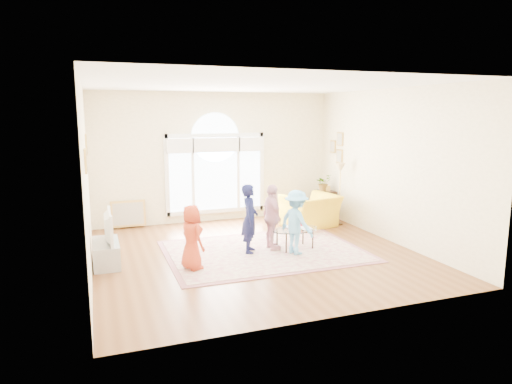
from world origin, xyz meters
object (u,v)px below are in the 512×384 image
object	(u,v)px
armchair	(311,211)
coffee_table	(295,230)
area_rug	(264,251)
tv_console	(106,253)
television	(105,227)

from	to	relation	value
armchair	coffee_table	bearing A→B (deg)	41.53
area_rug	armchair	distance (m)	2.33
tv_console	armchair	bearing A→B (deg)	14.95
tv_console	area_rug	bearing A→B (deg)	-4.68
tv_console	coffee_table	world-z (taller)	coffee_table
tv_console	armchair	world-z (taller)	armchair
tv_console	armchair	size ratio (longest dim) A/B	0.84
television	tv_console	bearing A→B (deg)	180.00
area_rug	television	xyz separation A→B (m)	(-2.94, 0.24, 0.69)
area_rug	television	world-z (taller)	television
tv_console	coffee_table	distance (m)	3.60
area_rug	tv_console	xyz separation A→B (m)	(-2.95, 0.24, 0.20)
television	area_rug	bearing A→B (deg)	-4.69
area_rug	coffee_table	distance (m)	0.74
coffee_table	armchair	xyz separation A→B (m)	(1.12, 1.55, -0.01)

